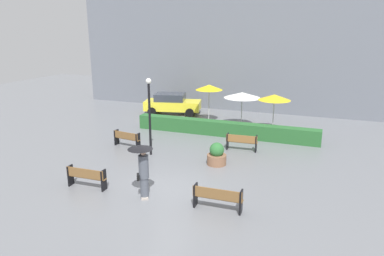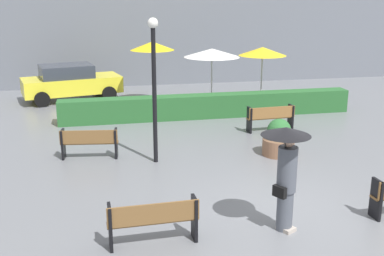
{
  "view_description": "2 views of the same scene",
  "coord_description": "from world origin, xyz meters",
  "px_view_note": "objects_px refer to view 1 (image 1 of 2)",
  "views": [
    {
      "loc": [
        5.77,
        -11.52,
        6.26
      ],
      "look_at": [
        -0.12,
        4.3,
        1.51
      ],
      "focal_mm": 32.93,
      "sensor_mm": 36.0,
      "label": 1
    },
    {
      "loc": [
        -3.76,
        -8.51,
        4.52
      ],
      "look_at": [
        -1.46,
        2.55,
        1.3
      ],
      "focal_mm": 43.88,
      "sensor_mm": 36.0,
      "label": 2
    }
  ],
  "objects_px": {
    "planter_pot": "(217,155)",
    "bench_back_row": "(242,141)",
    "pedestrian_with_umbrella": "(142,165)",
    "bench_far_left": "(127,138)",
    "patio_umbrella_yellow": "(209,87)",
    "patio_umbrella_yellow_far": "(274,97)",
    "bench_near_left": "(86,176)",
    "parked_car": "(172,103)",
    "bench_near_right": "(218,197)",
    "lamp_post": "(149,109)",
    "patio_umbrella_white": "(242,95)"
  },
  "relations": [
    {
      "from": "bench_far_left",
      "to": "bench_back_row",
      "type": "height_order",
      "value": "bench_back_row"
    },
    {
      "from": "lamp_post",
      "to": "patio_umbrella_yellow_far",
      "type": "relative_size",
      "value": 1.63
    },
    {
      "from": "patio_umbrella_white",
      "to": "bench_near_left",
      "type": "bearing_deg",
      "value": -109.32
    },
    {
      "from": "bench_near_left",
      "to": "parked_car",
      "type": "bearing_deg",
      "value": 98.52
    },
    {
      "from": "bench_near_right",
      "to": "patio_umbrella_yellow",
      "type": "height_order",
      "value": "patio_umbrella_yellow"
    },
    {
      "from": "planter_pot",
      "to": "bench_back_row",
      "type": "bearing_deg",
      "value": 74.27
    },
    {
      "from": "parked_car",
      "to": "patio_umbrella_white",
      "type": "bearing_deg",
      "value": -20.6
    },
    {
      "from": "pedestrian_with_umbrella",
      "to": "patio_umbrella_yellow",
      "type": "height_order",
      "value": "patio_umbrella_yellow"
    },
    {
      "from": "bench_far_left",
      "to": "bench_near_left",
      "type": "distance_m",
      "value": 5.29
    },
    {
      "from": "bench_back_row",
      "to": "patio_umbrella_white",
      "type": "bearing_deg",
      "value": 103.08
    },
    {
      "from": "parked_car",
      "to": "planter_pot",
      "type": "bearing_deg",
      "value": -55.16
    },
    {
      "from": "pedestrian_with_umbrella",
      "to": "parked_car",
      "type": "relative_size",
      "value": 0.48
    },
    {
      "from": "planter_pot",
      "to": "lamp_post",
      "type": "bearing_deg",
      "value": 177.87
    },
    {
      "from": "bench_far_left",
      "to": "parked_car",
      "type": "height_order",
      "value": "parked_car"
    },
    {
      "from": "patio_umbrella_yellow",
      "to": "patio_umbrella_white",
      "type": "bearing_deg",
      "value": -13.55
    },
    {
      "from": "pedestrian_with_umbrella",
      "to": "bench_far_left",
      "type": "bearing_deg",
      "value": 126.24
    },
    {
      "from": "patio_umbrella_yellow",
      "to": "planter_pot",
      "type": "bearing_deg",
      "value": -69.4
    },
    {
      "from": "bench_far_left",
      "to": "planter_pot",
      "type": "relative_size",
      "value": 1.51
    },
    {
      "from": "patio_umbrella_yellow",
      "to": "parked_car",
      "type": "relative_size",
      "value": 0.59
    },
    {
      "from": "pedestrian_with_umbrella",
      "to": "lamp_post",
      "type": "relative_size",
      "value": 0.54
    },
    {
      "from": "bench_near_right",
      "to": "lamp_post",
      "type": "distance_m",
      "value": 6.84
    },
    {
      "from": "patio_umbrella_yellow",
      "to": "lamp_post",
      "type": "bearing_deg",
      "value": -96.72
    },
    {
      "from": "parked_car",
      "to": "bench_back_row",
      "type": "bearing_deg",
      "value": -43.52
    },
    {
      "from": "bench_far_left",
      "to": "bench_back_row",
      "type": "distance_m",
      "value": 6.27
    },
    {
      "from": "bench_near_right",
      "to": "patio_umbrella_yellow_far",
      "type": "distance_m",
      "value": 10.76
    },
    {
      "from": "bench_back_row",
      "to": "bench_near_right",
      "type": "bearing_deg",
      "value": -84.64
    },
    {
      "from": "bench_near_left",
      "to": "patio_umbrella_yellow_far",
      "type": "bearing_deg",
      "value": 60.93
    },
    {
      "from": "lamp_post",
      "to": "parked_car",
      "type": "relative_size",
      "value": 0.88
    },
    {
      "from": "patio_umbrella_yellow",
      "to": "parked_car",
      "type": "xyz_separation_m",
      "value": [
        -3.46,
        1.63,
        -1.65
      ]
    },
    {
      "from": "bench_near_right",
      "to": "patio_umbrella_yellow_far",
      "type": "relative_size",
      "value": 0.74
    },
    {
      "from": "patio_umbrella_yellow",
      "to": "patio_umbrella_yellow_far",
      "type": "xyz_separation_m",
      "value": [
        4.49,
        -0.94,
        -0.22
      ]
    },
    {
      "from": "bench_back_row",
      "to": "parked_car",
      "type": "relative_size",
      "value": 0.37
    },
    {
      "from": "bench_back_row",
      "to": "parked_car",
      "type": "height_order",
      "value": "parked_car"
    },
    {
      "from": "bench_back_row",
      "to": "patio_umbrella_yellow",
      "type": "xyz_separation_m",
      "value": [
        -3.41,
        4.9,
        1.95
      ]
    },
    {
      "from": "bench_back_row",
      "to": "patio_umbrella_white",
      "type": "height_order",
      "value": "patio_umbrella_white"
    },
    {
      "from": "patio_umbrella_yellow",
      "to": "patio_umbrella_white",
      "type": "relative_size",
      "value": 1.12
    },
    {
      "from": "lamp_post",
      "to": "patio_umbrella_yellow_far",
      "type": "xyz_separation_m",
      "value": [
        5.33,
        6.22,
        -0.17
      ]
    },
    {
      "from": "bench_near_right",
      "to": "patio_umbrella_yellow_far",
      "type": "bearing_deg",
      "value": 87.57
    },
    {
      "from": "planter_pot",
      "to": "patio_umbrella_white",
      "type": "height_order",
      "value": "patio_umbrella_white"
    },
    {
      "from": "bench_near_right",
      "to": "pedestrian_with_umbrella",
      "type": "bearing_deg",
      "value": -178.57
    },
    {
      "from": "bench_back_row",
      "to": "parked_car",
      "type": "distance_m",
      "value": 9.49
    },
    {
      "from": "bench_far_left",
      "to": "patio_umbrella_yellow",
      "type": "height_order",
      "value": "patio_umbrella_yellow"
    },
    {
      "from": "bench_near_left",
      "to": "planter_pot",
      "type": "distance_m",
      "value": 6.07
    },
    {
      "from": "bench_far_left",
      "to": "bench_near_left",
      "type": "height_order",
      "value": "bench_near_left"
    },
    {
      "from": "bench_near_left",
      "to": "planter_pot",
      "type": "xyz_separation_m",
      "value": [
        4.22,
        4.37,
        -0.06
      ]
    },
    {
      "from": "bench_far_left",
      "to": "pedestrian_with_umbrella",
      "type": "distance_m",
      "value": 6.41
    },
    {
      "from": "planter_pot",
      "to": "lamp_post",
      "type": "height_order",
      "value": "lamp_post"
    },
    {
      "from": "bench_back_row",
      "to": "planter_pot",
      "type": "xyz_separation_m",
      "value": [
        -0.67,
        -2.39,
        -0.05
      ]
    },
    {
      "from": "bench_near_left",
      "to": "patio_umbrella_white",
      "type": "distance_m",
      "value": 11.86
    },
    {
      "from": "bench_near_right",
      "to": "lamp_post",
      "type": "bearing_deg",
      "value": 138.01
    }
  ]
}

